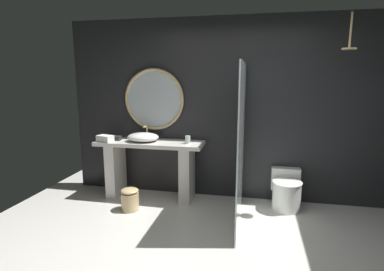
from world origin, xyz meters
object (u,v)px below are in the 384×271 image
tumbler_cup (188,140)px  tissue_box (116,138)px  round_wall_mirror (154,99)px  waste_bin (130,199)px  folded_hand_towel (105,139)px  toilet (286,191)px  rain_shower_head (350,43)px  vessel_sink (143,137)px

tumbler_cup → tissue_box: tumbler_cup is taller
round_wall_mirror → waste_bin: 1.48m
waste_bin → folded_hand_towel: (-0.50, 0.34, 0.74)m
folded_hand_towel → toilet: bearing=3.9°
rain_shower_head → toilet: 2.00m
vessel_sink → folded_hand_towel: size_ratio=2.08×
vessel_sink → toilet: size_ratio=0.81×
waste_bin → tumbler_cup: bearing=33.8°
round_wall_mirror → rain_shower_head: (2.52, -0.36, 0.71)m
toilet → waste_bin: (-2.06, -0.52, -0.09)m
rain_shower_head → toilet: bearing=165.2°
tissue_box → toilet: 2.53m
tumbler_cup → folded_hand_towel: 1.20m
toilet → tumbler_cup: bearing=-177.8°
toilet → waste_bin: bearing=-165.9°
waste_bin → round_wall_mirror: bearing=80.3°
tumbler_cup → tissue_box: size_ratio=0.78×
toilet → rain_shower_head: bearing=-14.8°
round_wall_mirror → rain_shower_head: size_ratio=2.19×
tumbler_cup → rain_shower_head: bearing=-3.0°
folded_hand_towel → waste_bin: bearing=-34.6°
tissue_box → rain_shower_head: 3.29m
tumbler_cup → toilet: bearing=2.2°
vessel_sink → tissue_box: (-0.42, -0.00, -0.03)m
tissue_box → folded_hand_towel: size_ratio=0.63×
tumbler_cup → folded_hand_towel: bearing=-174.2°
tissue_box → vessel_sink: bearing=0.0°
toilet → folded_hand_towel: size_ratio=2.56×
tumbler_cup → round_wall_mirror: 0.82m
round_wall_mirror → folded_hand_towel: round_wall_mirror is taller
tissue_box → rain_shower_head: size_ratio=0.33×
vessel_sink → folded_hand_towel: (-0.53, -0.13, -0.02)m
vessel_sink → rain_shower_head: bearing=-2.4°
vessel_sink → waste_bin: 0.90m
vessel_sink → tumbler_cup: 0.66m
rain_shower_head → tumbler_cup: bearing=177.0°
vessel_sink → toilet: (2.03, 0.05, -0.67)m
vessel_sink → rain_shower_head: rain_shower_head is taller
vessel_sink → rain_shower_head: 2.90m
tissue_box → round_wall_mirror: size_ratio=0.15×
vessel_sink → rain_shower_head: (2.62, -0.11, 1.24)m
vessel_sink → waste_bin: size_ratio=1.48×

